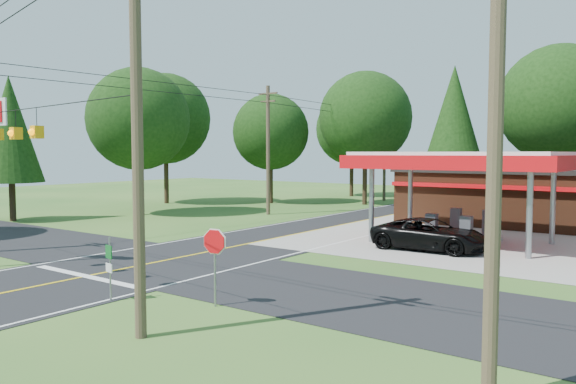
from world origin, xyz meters
The scene contains 15 objects.
ground centered at (0.00, 0.00, 0.00)m, with size 120.00×120.00×0.00m, color #2D5B20.
main_highway centered at (0.00, 0.00, 0.01)m, with size 8.00×120.00×0.02m, color black.
cross_road centered at (0.00, 0.00, 0.01)m, with size 70.00×7.00×0.02m, color black.
lane_center_yellow centered at (0.00, 0.00, 0.03)m, with size 0.15×110.00×0.00m, color yellow.
gas_canopy centered at (9.00, 13.00, 4.27)m, with size 10.60×7.40×4.88m.
convenience_store centered at (10.00, 22.98, 1.92)m, with size 16.40×7.55×3.80m.
utility_pole_near_right centered at (7.50, -7.00, 5.96)m, with size 1.80×0.30×11.50m.
utility_pole_far_left centered at (-8.00, 18.00, 5.20)m, with size 1.80×0.30×10.00m.
utility_pole_right_b centered at (16.00, -5.50, 5.20)m, with size 1.80×0.30×10.00m.
utility_pole_north centered at (-6.50, 35.00, 4.75)m, with size 0.30×0.30×9.50m.
overhead_beacons centered at (-1.00, -6.00, 6.21)m, with size 17.04×2.04×1.03m.
treeline_backdrop centered at (0.82, 24.01, 7.49)m, with size 70.27×51.59×13.30m.
suv_car centered at (8.50, 10.00, 0.78)m, with size 5.65×5.65×1.57m, color black.
octagonal_stop_sign centered at (7.00, -3.69, 1.86)m, with size 0.85×0.21×2.49m.
route_sign_post centered at (3.80, -5.25, 1.25)m, with size 0.43×0.13×2.10m.
Camera 1 is at (19.11, -16.31, 4.82)m, focal length 35.00 mm.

